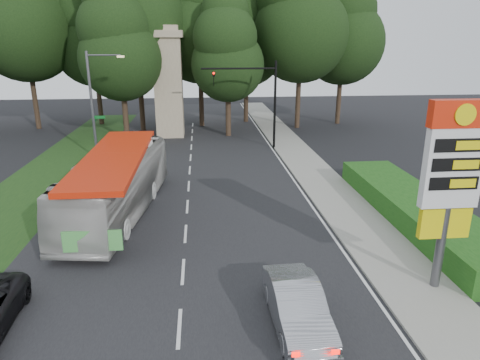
{
  "coord_description": "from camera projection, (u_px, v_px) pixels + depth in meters",
  "views": [
    {
      "loc": [
        0.85,
        -10.97,
        8.57
      ],
      "look_at": [
        2.68,
        8.71,
        2.2
      ],
      "focal_mm": 32.0,
      "sensor_mm": 36.0,
      "label": 1
    }
  ],
  "objects": [
    {
      "name": "tree_far_east",
      "position": [
        344.0,
        25.0,
        44.36
      ],
      "size": [
        8.68,
        8.68,
        17.05
      ],
      "color": "#2D2116",
      "rests_on": "ground"
    },
    {
      "name": "monument",
      "position": [
        169.0,
        82.0,
        39.64
      ],
      "size": [
        3.0,
        3.0,
        10.05
      ],
      "color": "gray",
      "rests_on": "ground"
    },
    {
      "name": "tree_west_mid",
      "position": [
        22.0,
        9.0,
        41.12
      ],
      "size": [
        9.8,
        9.8,
        19.25
      ],
      "color": "#2D2116",
      "rests_on": "ground"
    },
    {
      "name": "tree_east_mid",
      "position": [
        302.0,
        13.0,
        41.72
      ],
      "size": [
        9.52,
        9.52,
        18.7
      ],
      "color": "#2D2116",
      "rests_on": "ground"
    },
    {
      "name": "sidewalk_right",
      "position": [
        333.0,
        195.0,
        25.06
      ],
      "size": [
        3.0,
        80.0,
        0.12
      ],
      "primitive_type": "cube",
      "color": "gray",
      "rests_on": "ground"
    },
    {
      "name": "tree_east_near",
      "position": [
        246.0,
        32.0,
        45.58
      ],
      "size": [
        8.12,
        8.12,
        15.95
      ],
      "color": "#2D2116",
      "rests_on": "ground"
    },
    {
      "name": "hedge",
      "position": [
        417.0,
        210.0,
        21.37
      ],
      "size": [
        3.0,
        14.0,
        1.2
      ],
      "primitive_type": "cube",
      "color": "#174813",
      "rests_on": "ground"
    },
    {
      "name": "tree_monument_right",
      "position": [
        228.0,
        49.0,
        38.76
      ],
      "size": [
        6.72,
        6.72,
        13.2
      ],
      "color": "#2D2116",
      "rests_on": "ground"
    },
    {
      "name": "ground",
      "position": [
        179.0,
        339.0,
        12.95
      ],
      "size": [
        120.0,
        120.0,
        0.0
      ],
      "primitive_type": "plane",
      "color": "black",
      "rests_on": "ground"
    },
    {
      "name": "tree_west_near",
      "position": [
        92.0,
        28.0,
        44.06
      ],
      "size": [
        8.4,
        8.4,
        16.5
      ],
      "color": "#2D2116",
      "rests_on": "ground"
    },
    {
      "name": "sedan_silver",
      "position": [
        297.0,
        306.0,
        13.35
      ],
      "size": [
        1.63,
        4.39,
        1.44
      ],
      "primitive_type": "imported",
      "rotation": [
        0.0,
        0.0,
        0.02
      ],
      "color": "#A3A4AA",
      "rests_on": "ground"
    },
    {
      "name": "streetlight_signs",
      "position": [
        94.0,
        101.0,
        31.83
      ],
      "size": [
        2.75,
        0.98,
        8.0
      ],
      "color": "#59595E",
      "rests_on": "ground"
    },
    {
      "name": "traffic_signal_mast",
      "position": [
        259.0,
        93.0,
        34.77
      ],
      "size": [
        6.1,
        0.35,
        7.2
      ],
      "color": "black",
      "rests_on": "ground"
    },
    {
      "name": "gas_station_pylon",
      "position": [
        452.0,
        172.0,
        14.29
      ],
      "size": [
        2.1,
        0.45,
        6.85
      ],
      "color": "#59595E",
      "rests_on": "ground"
    },
    {
      "name": "grass_verge_left",
      "position": [
        50.0,
        174.0,
        29.17
      ],
      "size": [
        5.0,
        50.0,
        0.02
      ],
      "primitive_type": "cube",
      "color": "#193814",
      "rests_on": "ground"
    },
    {
      "name": "transit_bus",
      "position": [
        117.0,
        184.0,
        21.97
      ],
      "size": [
        4.21,
        11.85,
        3.23
      ],
      "primitive_type": "imported",
      "rotation": [
        0.0,
        0.0,
        -0.13
      ],
      "color": "beige",
      "rests_on": "ground"
    },
    {
      "name": "tree_monument_left",
      "position": [
        119.0,
        41.0,
        37.25
      ],
      "size": [
        7.28,
        7.28,
        14.3
      ],
      "color": "#2D2116",
      "rests_on": "ground"
    },
    {
      "name": "road_surface",
      "position": [
        188.0,
        200.0,
        24.32
      ],
      "size": [
        14.0,
        80.0,
        0.02
      ],
      "primitive_type": "cube",
      "color": "black",
      "rests_on": "ground"
    },
    {
      "name": "tree_center_right",
      "position": [
        199.0,
        17.0,
        42.83
      ],
      "size": [
        9.24,
        9.24,
        18.15
      ],
      "color": "#2D2116",
      "rests_on": "ground"
    },
    {
      "name": "tree_center_left",
      "position": [
        135.0,
        4.0,
        40.1
      ],
      "size": [
        10.08,
        10.08,
        19.8
      ],
      "color": "#2D2116",
      "rests_on": "ground"
    }
  ]
}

